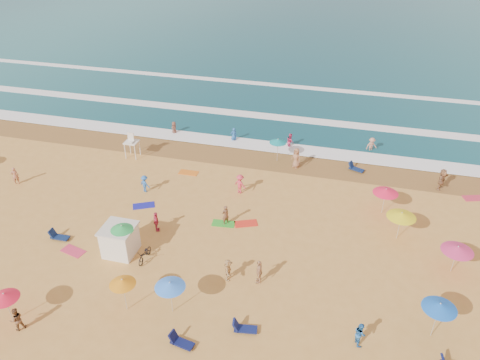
# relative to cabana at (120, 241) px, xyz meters

# --- Properties ---
(ground) EXTENTS (220.00, 220.00, 0.00)m
(ground) POSITION_rel_cabana_xyz_m (5.15, 2.91, -1.00)
(ground) COLOR gold
(ground) RESTS_ON ground
(ocean) EXTENTS (220.00, 140.00, 0.18)m
(ocean) POSITION_rel_cabana_xyz_m (5.15, 86.91, -1.00)
(ocean) COLOR #0C4756
(ocean) RESTS_ON ground
(wet_sand) EXTENTS (220.00, 220.00, 0.00)m
(wet_sand) POSITION_rel_cabana_xyz_m (5.15, 15.41, -0.99)
(wet_sand) COLOR olive
(wet_sand) RESTS_ON ground
(surf_foam) EXTENTS (200.00, 18.70, 0.05)m
(surf_foam) POSITION_rel_cabana_xyz_m (5.15, 24.23, -0.90)
(surf_foam) COLOR white
(surf_foam) RESTS_ON ground
(cabana) EXTENTS (2.00, 2.00, 2.00)m
(cabana) POSITION_rel_cabana_xyz_m (0.00, 0.00, 0.00)
(cabana) COLOR white
(cabana) RESTS_ON ground
(cabana_roof) EXTENTS (2.20, 2.20, 0.12)m
(cabana_roof) POSITION_rel_cabana_xyz_m (0.00, 0.00, 1.06)
(cabana_roof) COLOR silver
(cabana_roof) RESTS_ON cabana
(bicycle) EXTENTS (0.66, 1.78, 0.93)m
(bicycle) POSITION_rel_cabana_xyz_m (1.90, -0.30, -0.54)
(bicycle) COLOR black
(bicycle) RESTS_ON ground
(lifeguard_stand) EXTENTS (1.20, 1.20, 2.10)m
(lifeguard_stand) POSITION_rel_cabana_xyz_m (-5.27, 12.81, 0.05)
(lifeguard_stand) COLOR white
(lifeguard_stand) RESTS_ON ground
(beach_umbrellas) EXTENTS (65.88, 25.49, 0.79)m
(beach_umbrellas) POSITION_rel_cabana_xyz_m (11.22, 3.02, 1.09)
(beach_umbrellas) COLOR #FB378F
(beach_umbrellas) RESTS_ON ground
(loungers) EXTENTS (51.60, 22.60, 0.34)m
(loungers) POSITION_rel_cabana_xyz_m (12.34, 0.06, -0.83)
(loungers) COLOR #0E124A
(loungers) RESTS_ON ground
(towels) EXTENTS (51.28, 23.83, 0.03)m
(towels) POSITION_rel_cabana_xyz_m (5.16, 0.97, -0.98)
(towels) COLOR #CC4119
(towels) RESTS_ON ground
(beachgoers) EXTENTS (38.73, 28.11, 2.13)m
(beachgoers) POSITION_rel_cabana_xyz_m (7.17, 8.66, -0.23)
(beachgoers) COLOR #266BB4
(beachgoers) RESTS_ON ground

